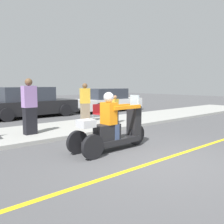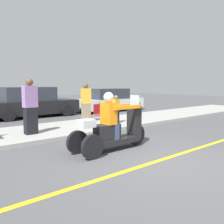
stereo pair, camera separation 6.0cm
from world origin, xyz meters
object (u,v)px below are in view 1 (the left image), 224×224
object	(u,v)px
folding_chair_curbside	(99,112)
parked_car_lot_center	(29,103)
spectator_near_curb	(30,108)
parked_car_lot_right	(107,100)
spectator_by_tree	(115,110)
spectator_end_of_line	(85,103)
motorcycle_trike	(112,130)

from	to	relation	value
folding_chair_curbside	parked_car_lot_center	distance (m)	5.08
spectator_near_curb	parked_car_lot_center	world-z (taller)	spectator_near_curb
parked_car_lot_right	parked_car_lot_center	bearing A→B (deg)	174.85
spectator_by_tree	spectator_end_of_line	world-z (taller)	spectator_end_of_line
motorcycle_trike	parked_car_lot_center	bearing A→B (deg)	81.97
spectator_near_curb	parked_car_lot_center	size ratio (longest dim) A/B	0.38
parked_car_lot_right	parked_car_lot_center	xyz separation A→B (m)	(-4.91, 0.44, 0.05)
folding_chair_curbside	parked_car_lot_right	xyz separation A→B (m)	(4.30, 4.60, 0.05)
spectator_by_tree	folding_chair_curbside	xyz separation A→B (m)	(-0.84, -0.03, -0.04)
motorcycle_trike	spectator_by_tree	distance (m)	3.69
spectator_by_tree	spectator_end_of_line	bearing A→B (deg)	124.25
parked_car_lot_right	motorcycle_trike	bearing A→B (deg)	-129.59
spectator_end_of_line	spectator_near_curb	bearing A→B (deg)	-161.62
spectator_near_curb	spectator_end_of_line	bearing A→B (deg)	18.38
motorcycle_trike	folding_chair_curbside	bearing A→B (deg)	57.35
motorcycle_trike	parked_car_lot_right	size ratio (longest dim) A/B	0.53
folding_chair_curbside	parked_car_lot_right	world-z (taller)	parked_car_lot_right
spectator_by_tree	spectator_near_curb	world-z (taller)	spectator_near_curb
parked_car_lot_center	spectator_end_of_line	bearing A→B (deg)	-79.60
motorcycle_trike	folding_chair_curbside	distance (m)	3.15
parked_car_lot_center	spectator_by_tree	bearing A→B (deg)	-73.89
spectator_by_tree	parked_car_lot_center	bearing A→B (deg)	106.11
parked_car_lot_right	parked_car_lot_center	world-z (taller)	parked_car_lot_center
spectator_end_of_line	parked_car_lot_right	xyz separation A→B (m)	(4.19, 3.51, -0.22)
spectator_by_tree	spectator_near_curb	size ratio (longest dim) A/B	0.64
spectator_end_of_line	parked_car_lot_center	world-z (taller)	spectator_end_of_line
parked_car_lot_right	folding_chair_curbside	bearing A→B (deg)	-133.05
motorcycle_trike	folding_chair_curbside	xyz separation A→B (m)	(1.70, 2.65, 0.09)
spectator_near_curb	parked_car_lot_center	distance (m)	5.30
motorcycle_trike	spectator_by_tree	size ratio (longest dim) A/B	2.07
motorcycle_trike	parked_car_lot_center	xyz separation A→B (m)	(1.09, 7.70, 0.19)
spectator_by_tree	parked_car_lot_center	world-z (taller)	parked_car_lot_center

